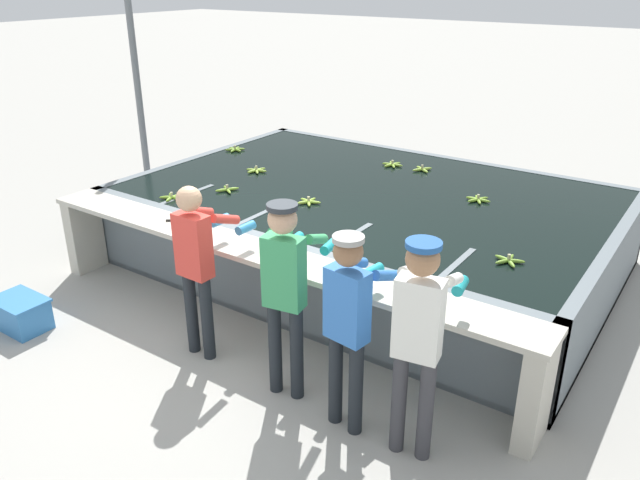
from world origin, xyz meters
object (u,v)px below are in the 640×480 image
object	(u,v)px
banana_bunch_floating_1	(478,199)
knife_0	(178,220)
banana_bunch_floating_3	(227,189)
banana_bunch_floating_4	(256,170)
support_post_left	(140,105)
crate	(21,313)
worker_3	(419,329)
banana_bunch_floating_8	(392,164)
banana_bunch_floating_6	(422,169)
banana_bunch_floating_5	(509,260)
worker_2	(350,315)
worker_0	(197,257)
banana_bunch_floating_7	(172,197)
banana_bunch_floating_2	(235,149)
banana_bunch_floating_0	(309,202)
worker_1	(286,282)

from	to	relation	value
banana_bunch_floating_1	knife_0	world-z (taller)	banana_bunch_floating_1
banana_bunch_floating_3	banana_bunch_floating_4	bearing A→B (deg)	105.07
support_post_left	banana_bunch_floating_1	bearing A→B (deg)	9.80
banana_bunch_floating_1	knife_0	xyz separation A→B (m)	(-2.29, -2.32, -0.01)
crate	worker_3	bearing A→B (deg)	9.31
banana_bunch_floating_8	support_post_left	distance (m)	3.50
banana_bunch_floating_4	banana_bunch_floating_6	xyz separation A→B (m)	(1.71, 1.24, 0.00)
banana_bunch_floating_3	crate	xyz separation A→B (m)	(-0.69, -2.30, -0.78)
banana_bunch_floating_1	banana_bunch_floating_5	world-z (taller)	same
worker_2	banana_bunch_floating_1	world-z (taller)	worker_2
worker_0	worker_3	bearing A→B (deg)	-1.86
banana_bunch_floating_7	banana_bunch_floating_2	bearing A→B (deg)	111.94
worker_2	worker_3	world-z (taller)	worker_3
banana_bunch_floating_3	banana_bunch_floating_6	distance (m)	2.51
banana_bunch_floating_0	worker_0	bearing A→B (deg)	-87.56
worker_1	banana_bunch_floating_5	size ratio (longest dim) A/B	6.12
worker_0	worker_2	bearing A→B (deg)	-3.15
banana_bunch_floating_0	banana_bunch_floating_2	size ratio (longest dim) A/B	0.99
banana_bunch_floating_3	banana_bunch_floating_4	size ratio (longest dim) A/B	0.90
worker_0	banana_bunch_floating_7	size ratio (longest dim) A/B	5.90
banana_bunch_floating_2	banana_bunch_floating_8	size ratio (longest dim) A/B	1.00
worker_2	banana_bunch_floating_0	bearing A→B (deg)	132.40
banana_bunch_floating_2	banana_bunch_floating_7	bearing A→B (deg)	-68.06
worker_3	worker_1	bearing A→B (deg)	177.65
worker_1	banana_bunch_floating_4	world-z (taller)	worker_1
worker_3	banana_bunch_floating_2	world-z (taller)	worker_3
worker_2	banana_bunch_floating_4	size ratio (longest dim) A/B	5.75
banana_bunch_floating_0	banana_bunch_floating_2	xyz separation A→B (m)	(-2.13, 1.18, -0.00)
banana_bunch_floating_0	banana_bunch_floating_8	distance (m)	1.78
banana_bunch_floating_3	banana_bunch_floating_8	bearing A→B (deg)	61.15
banana_bunch_floating_0	banana_bunch_floating_6	world-z (taller)	same
worker_0	banana_bunch_floating_1	xyz separation A→B (m)	(1.43, 2.91, -0.03)
banana_bunch_floating_7	knife_0	distance (m)	0.72
banana_bunch_floating_0	banana_bunch_floating_8	size ratio (longest dim) A/B	0.98
banana_bunch_floating_1	banana_bunch_floating_7	size ratio (longest dim) A/B	1.01
worker_3	banana_bunch_floating_8	bearing A→B (deg)	120.92
banana_bunch_floating_7	worker_2	bearing A→B (deg)	-20.13
banana_bunch_floating_8	crate	xyz separation A→B (m)	(-1.79, -4.28, -0.78)
crate	support_post_left	bearing A→B (deg)	115.21
worker_0	banana_bunch_floating_1	world-z (taller)	worker_0
banana_bunch_floating_2	banana_bunch_floating_8	world-z (taller)	same
banana_bunch_floating_3	banana_bunch_floating_8	distance (m)	2.26
banana_bunch_floating_6	crate	world-z (taller)	banana_bunch_floating_6
knife_0	worker_1	bearing A→B (deg)	-18.16
worker_3	crate	distance (m)	4.11
worker_0	banana_bunch_floating_0	size ratio (longest dim) A/B	5.90
worker_3	banana_bunch_floating_0	distance (m)	2.92
worker_3	banana_bunch_floating_6	world-z (taller)	worker_3
banana_bunch_floating_1	banana_bunch_floating_3	bearing A→B (deg)	-152.26
banana_bunch_floating_0	knife_0	size ratio (longest dim) A/B	0.96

